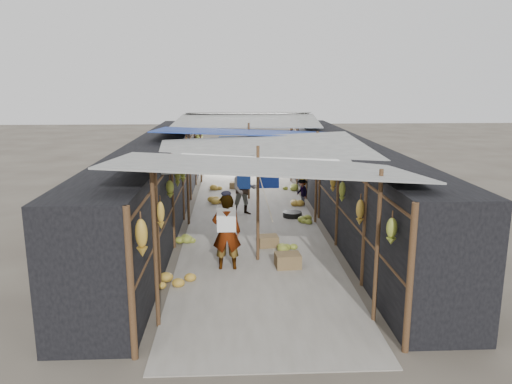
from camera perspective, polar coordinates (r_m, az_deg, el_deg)
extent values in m
plane|color=#6B6356|center=(8.62, 1.27, -14.75)|extent=(80.00, 80.00, 0.00)
cube|color=#9E998E|center=(14.69, -0.49, -3.03)|extent=(3.60, 16.00, 0.02)
cube|color=black|center=(14.58, -11.16, 1.21)|extent=(1.40, 15.00, 2.30)
cube|color=black|center=(14.78, 10.02, 1.41)|extent=(1.40, 15.00, 2.30)
cube|color=olive|center=(10.90, 3.66, -7.85)|extent=(0.57, 0.47, 0.32)
cube|color=olive|center=(12.20, 1.40, -5.66)|extent=(0.51, 0.43, 0.28)
cube|color=olive|center=(18.72, -2.36, 0.73)|extent=(0.46, 0.40, 0.25)
cylinder|color=black|center=(14.85, 4.17, -2.60)|extent=(0.57, 0.57, 0.17)
imported|color=silver|center=(10.60, -3.38, -4.60)|extent=(0.61, 0.40, 1.66)
imported|color=navy|center=(14.94, -1.40, 0.31)|extent=(0.81, 0.65, 1.58)
imported|color=#514C46|center=(16.24, 5.29, 0.02)|extent=(0.51, 0.66, 0.89)
cylinder|color=brown|center=(8.19, -11.44, -6.63)|extent=(0.07, 0.07, 2.60)
cylinder|color=brown|center=(8.42, 13.69, -6.19)|extent=(0.07, 0.07, 2.60)
cylinder|color=brown|center=(10.98, 0.22, -1.44)|extent=(0.07, 0.07, 2.60)
cylinder|color=brown|center=(13.96, -7.82, 1.46)|extent=(0.07, 0.07, 2.60)
cylinder|color=brown|center=(14.10, 6.92, 1.60)|extent=(0.07, 0.07, 2.60)
cylinder|color=brown|center=(16.86, -0.83, 3.48)|extent=(0.07, 0.07, 2.60)
cylinder|color=brown|center=(19.86, -6.34, 4.78)|extent=(0.07, 0.07, 2.60)
cylinder|color=brown|center=(19.96, 4.07, 4.87)|extent=(0.07, 0.07, 2.60)
cube|color=#9A9A95|center=(8.78, 0.89, 3.01)|extent=(5.21, 3.19, 0.52)
cube|color=#9A9A95|center=(11.97, 0.89, 4.84)|extent=(5.23, 3.73, 0.50)
cube|color=navy|center=(15.22, -1.03, 6.87)|extent=(5.40, 3.60, 0.41)
cube|color=#9A9A95|center=(18.51, -1.03, 8.19)|extent=(5.37, 3.66, 0.27)
cube|color=#9A9A95|center=(20.89, -0.95, 8.96)|extent=(5.00, 1.99, 0.24)
cylinder|color=brown|center=(14.34, -8.54, 4.78)|extent=(0.06, 15.00, 0.06)
cylinder|color=brown|center=(14.50, 7.45, 4.89)|extent=(0.06, 15.00, 0.06)
cylinder|color=gray|center=(14.28, -0.50, 4.88)|extent=(0.02, 15.00, 0.02)
cube|color=#1B37AF|center=(12.13, 1.37, 1.95)|extent=(0.55, 0.03, 0.65)
cube|color=navy|center=(17.81, -3.19, 5.41)|extent=(0.65, 0.03, 0.60)
cube|color=maroon|center=(13.41, 3.75, 3.06)|extent=(0.50, 0.03, 0.60)
cube|color=silver|center=(17.59, 0.30, 5.42)|extent=(0.60, 0.03, 0.55)
ellipsoid|color=#B0872D|center=(7.45, -12.95, -5.15)|extent=(0.18, 0.15, 0.58)
ellipsoid|color=#B0872D|center=(9.33, -10.84, -2.65)|extent=(0.14, 0.12, 0.53)
ellipsoid|color=olive|center=(10.71, -9.81, 0.31)|extent=(0.17, 0.15, 0.39)
ellipsoid|color=olive|center=(12.15, -8.98, 1.89)|extent=(0.15, 0.12, 0.58)
ellipsoid|color=olive|center=(13.43, -8.38, 2.24)|extent=(0.18, 0.15, 0.55)
ellipsoid|color=olive|center=(14.89, -7.84, 3.92)|extent=(0.16, 0.14, 0.53)
ellipsoid|color=olive|center=(16.64, -7.31, 4.26)|extent=(0.20, 0.17, 0.56)
ellipsoid|color=olive|center=(18.42, -6.88, 5.37)|extent=(0.17, 0.15, 0.44)
ellipsoid|color=olive|center=(19.26, -6.71, 5.95)|extent=(0.17, 0.15, 0.40)
ellipsoid|color=olive|center=(21.29, -6.34, 6.42)|extent=(0.19, 0.16, 0.41)
ellipsoid|color=olive|center=(7.95, 15.24, -4.35)|extent=(0.17, 0.15, 0.43)
ellipsoid|color=#B0872D|center=(9.74, 11.81, -2.29)|extent=(0.16, 0.14, 0.51)
ellipsoid|color=olive|center=(11.24, 9.82, 0.02)|extent=(0.15, 0.13, 0.47)
ellipsoid|color=#B0872D|center=(12.21, 8.80, 1.04)|extent=(0.14, 0.12, 0.46)
ellipsoid|color=olive|center=(14.00, 7.31, 3.33)|extent=(0.18, 0.15, 0.44)
ellipsoid|color=olive|center=(15.13, 6.56, 4.53)|extent=(0.17, 0.15, 0.35)
ellipsoid|color=olive|center=(16.84, 5.61, 5.07)|extent=(0.18, 0.16, 0.44)
ellipsoid|color=olive|center=(18.40, 4.90, 5.27)|extent=(0.15, 0.13, 0.40)
ellipsoid|color=olive|center=(19.70, 4.39, 5.32)|extent=(0.20, 0.17, 0.60)
ellipsoid|color=olive|center=(21.00, 3.95, 5.96)|extent=(0.19, 0.16, 0.50)
ellipsoid|color=olive|center=(12.68, -7.49, -4.93)|extent=(0.68, 0.58, 0.34)
ellipsoid|color=olive|center=(18.60, 4.13, 0.67)|extent=(0.55, 0.47, 0.28)
ellipsoid|color=#B0872D|center=(18.59, -4.74, 0.60)|extent=(0.48, 0.41, 0.24)
ellipsoid|color=#B0872D|center=(16.27, 4.68, -1.06)|extent=(0.56, 0.48, 0.28)
ellipsoid|color=#B0872D|center=(10.08, -9.21, -9.85)|extent=(0.56, 0.48, 0.28)
ellipsoid|color=olive|center=(14.18, 4.99, -3.15)|extent=(0.52, 0.44, 0.26)
ellipsoid|color=olive|center=(12.05, 3.40, -5.99)|extent=(0.51, 0.43, 0.26)
ellipsoid|color=#B0872D|center=(16.62, -4.61, -0.83)|extent=(0.49, 0.42, 0.25)
ellipsoid|color=olive|center=(14.54, -3.17, -2.76)|extent=(0.48, 0.41, 0.24)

